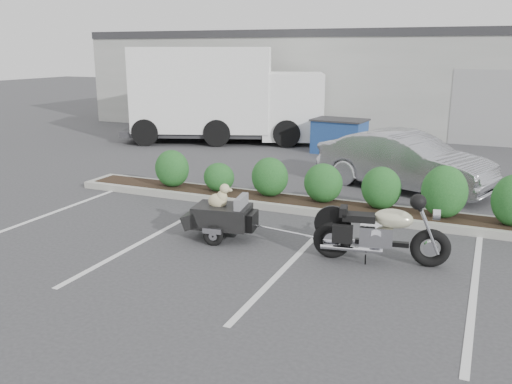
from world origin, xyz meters
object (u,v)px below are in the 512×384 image
at_px(pet_trailer, 222,215).
at_px(dumpster, 339,136).
at_px(sedan, 405,161).
at_px(delivery_truck, 225,97).
at_px(motorcycle, 380,233).

xyz_separation_m(pet_trailer, dumpster, (-0.26, 8.80, 0.13)).
distance_m(sedan, dumpster, 4.75).
bearing_deg(dumpster, delivery_truck, 176.98).
distance_m(pet_trailer, delivery_truck, 10.60).
bearing_deg(delivery_truck, dumpster, -28.70).
xyz_separation_m(motorcycle, pet_trailer, (-2.78, 0.02, -0.06)).
height_order(sedan, dumpster, sedan).
height_order(motorcycle, delivery_truck, delivery_truck).
distance_m(dumpster, delivery_truck, 4.58).
height_order(motorcycle, dumpster, motorcycle).
relative_size(pet_trailer, delivery_truck, 0.22).
relative_size(sedan, dumpster, 2.34).
xyz_separation_m(motorcycle, sedan, (-0.39, 4.88, 0.20)).
distance_m(sedan, delivery_truck, 8.47).
relative_size(motorcycle, dumpster, 1.19).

